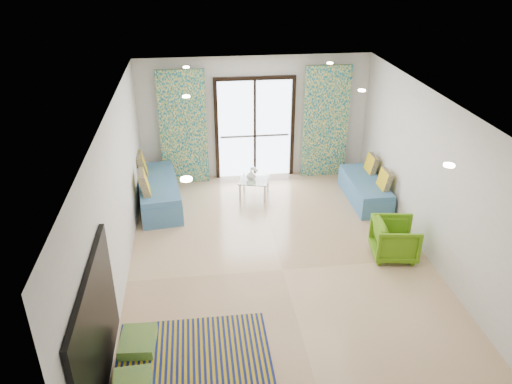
{
  "coord_description": "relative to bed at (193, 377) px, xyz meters",
  "views": [
    {
      "loc": [
        -1.27,
        -6.6,
        4.83
      ],
      "look_at": [
        -0.36,
        0.6,
        1.15
      ],
      "focal_mm": 35.0,
      "sensor_mm": 36.0,
      "label": 1
    }
  ],
  "objects": [
    {
      "name": "floor",
      "position": [
        1.47,
        2.32,
        -0.26
      ],
      "size": [
        5.0,
        7.5,
        0.01
      ],
      "primitive_type": null,
      "color": "tan",
      "rests_on": "ground"
    },
    {
      "name": "ceiling",
      "position": [
        1.47,
        2.32,
        2.44
      ],
      "size": [
        5.0,
        7.5,
        0.01
      ],
      "primitive_type": null,
      "color": "silver",
      "rests_on": "ground"
    },
    {
      "name": "wall_back",
      "position": [
        1.47,
        6.07,
        1.09
      ],
      "size": [
        5.0,
        0.01,
        2.7
      ],
      "primitive_type": null,
      "color": "silver",
      "rests_on": "ground"
    },
    {
      "name": "wall_left",
      "position": [
        -1.03,
        2.32,
        1.09
      ],
      "size": [
        0.01,
        7.5,
        2.7
      ],
      "primitive_type": null,
      "color": "silver",
      "rests_on": "ground"
    },
    {
      "name": "wall_right",
      "position": [
        3.97,
        2.32,
        1.09
      ],
      "size": [
        0.01,
        7.5,
        2.7
      ],
      "primitive_type": null,
      "color": "silver",
      "rests_on": "ground"
    },
    {
      "name": "balcony_door",
      "position": [
        1.47,
        6.04,
        1.0
      ],
      "size": [
        1.76,
        0.08,
        2.28
      ],
      "color": "black",
      "rests_on": "floor"
    },
    {
      "name": "balcony_rail",
      "position": [
        1.47,
        6.05,
        0.69
      ],
      "size": [
        1.52,
        0.03,
        0.04
      ],
      "primitive_type": "cube",
      "color": "#595451",
      "rests_on": "balcony_door"
    },
    {
      "name": "curtain_left",
      "position": [
        -0.08,
        5.89,
        0.99
      ],
      "size": [
        1.0,
        0.1,
        2.5
      ],
      "primitive_type": "cube",
      "color": "silver",
      "rests_on": "floor"
    },
    {
      "name": "curtain_right",
      "position": [
        3.02,
        5.89,
        0.99
      ],
      "size": [
        1.0,
        0.1,
        2.5
      ],
      "primitive_type": "cube",
      "color": "silver",
      "rests_on": "floor"
    },
    {
      "name": "downlight_a",
      "position": [
        0.07,
        0.32,
        2.41
      ],
      "size": [
        0.12,
        0.12,
        0.02
      ],
      "primitive_type": "cylinder",
      "color": "#FFE0B2",
      "rests_on": "ceiling"
    },
    {
      "name": "downlight_b",
      "position": [
        2.87,
        0.32,
        2.41
      ],
      "size": [
        0.12,
        0.12,
        0.02
      ],
      "primitive_type": "cylinder",
      "color": "#FFE0B2",
      "rests_on": "ceiling"
    },
    {
      "name": "downlight_c",
      "position": [
        0.07,
        3.32,
        2.41
      ],
      "size": [
        0.12,
        0.12,
        0.02
      ],
      "primitive_type": "cylinder",
      "color": "#FFE0B2",
      "rests_on": "ceiling"
    },
    {
      "name": "downlight_d",
      "position": [
        2.87,
        3.32,
        2.41
      ],
      "size": [
        0.12,
        0.12,
        0.02
      ],
      "primitive_type": "cylinder",
      "color": "#FFE0B2",
      "rests_on": "ceiling"
    },
    {
      "name": "downlight_e",
      "position": [
        0.07,
        5.32,
        2.41
      ],
      "size": [
        0.12,
        0.12,
        0.02
      ],
      "primitive_type": "cylinder",
      "color": "#FFE0B2",
      "rests_on": "ceiling"
    },
    {
      "name": "downlight_f",
      "position": [
        2.87,
        5.32,
        2.41
      ],
      "size": [
        0.12,
        0.12,
        0.02
      ],
      "primitive_type": "cylinder",
      "color": "#FFE0B2",
      "rests_on": "ceiling"
    },
    {
      "name": "headboard",
      "position": [
        -0.99,
        0.0,
        0.79
      ],
      "size": [
        0.06,
        2.1,
        1.5
      ],
      "primitive_type": "cube",
      "color": "black",
      "rests_on": "floor"
    },
    {
      "name": "switch_plate",
      "position": [
        -1.0,
        1.25,
        0.79
      ],
      "size": [
        0.02,
        0.1,
        0.1
      ],
      "primitive_type": "cube",
      "color": "silver",
      "rests_on": "wall_left"
    },
    {
      "name": "bed",
      "position": [
        0.0,
        0.0,
        0.0
      ],
      "size": [
        1.81,
        1.48,
        0.63
      ],
      "color": "silver",
      "rests_on": "floor"
    },
    {
      "name": "daybed_left",
      "position": [
        -0.64,
        4.85,
        0.04
      ],
      "size": [
        0.99,
        2.04,
        0.97
      ],
      "rotation": [
        0.0,
        0.0,
        0.12
      ],
      "color": "teal",
      "rests_on": "floor"
    },
    {
      "name": "daybed_right",
      "position": [
        3.59,
        4.54,
        -0.0
      ],
      "size": [
        0.66,
        1.68,
        0.83
      ],
      "rotation": [
        0.0,
        0.0,
        0.0
      ],
      "color": "teal",
      "rests_on": "floor"
    },
    {
      "name": "coffee_table",
      "position": [
        1.33,
        5.01,
        0.08
      ],
      "size": [
        0.72,
        0.72,
        0.68
      ],
      "rotation": [
        0.0,
        0.0,
        -0.26
      ],
      "color": "silver",
      "rests_on": "floor"
    },
    {
      "name": "vase",
      "position": [
        1.27,
        5.01,
        0.23
      ],
      "size": [
        0.21,
        0.22,
        0.2
      ],
      "primitive_type": "imported",
      "rotation": [
        0.0,
        0.0,
        0.05
      ],
      "color": "white",
      "rests_on": "coffee_table"
    },
    {
      "name": "armchair",
      "position": [
        3.41,
        2.49,
        0.1
      ],
      "size": [
        0.76,
        0.8,
        0.73
      ],
      "primitive_type": "imported",
      "rotation": [
        0.0,
        0.0,
        1.42
      ],
      "color": "#538C12",
      "rests_on": "floor"
    }
  ]
}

